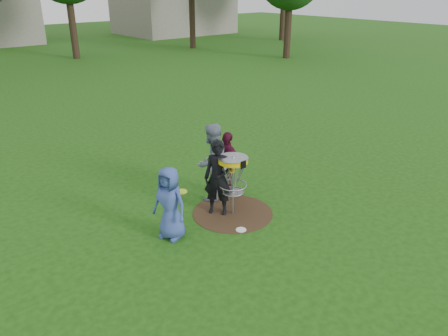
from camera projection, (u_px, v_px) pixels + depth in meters
ground at (233, 213)px, 9.78m from camera, size 100.00×100.00×0.00m
dirt_patch at (233, 213)px, 9.78m from camera, size 1.80×1.80×0.01m
player_blue at (170, 203)px, 8.58m from camera, size 0.70×0.86×1.52m
player_black at (218, 178)px, 9.46m from camera, size 0.71×0.74×1.70m
player_grey at (212, 162)px, 10.10m from camera, size 1.01×0.84×1.85m
player_maroon at (228, 163)px, 10.44m from camera, size 0.51×0.96×1.55m
disc_on_grass at (241, 230)px, 9.09m from camera, size 0.22×0.22×0.02m
disc_golf_basket at (233, 171)px, 9.38m from camera, size 0.66×0.67×1.38m
held_discs at (216, 169)px, 9.49m from camera, size 1.96×0.83×0.22m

